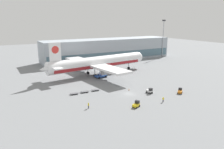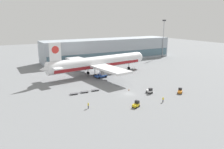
{
  "view_description": "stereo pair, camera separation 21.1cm",
  "coord_description": "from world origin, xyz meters",
  "px_view_note": "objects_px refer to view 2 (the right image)",
  "views": [
    {
      "loc": [
        -42.47,
        -62.95,
        26.01
      ],
      "look_at": [
        0.98,
        14.59,
        4.0
      ],
      "focal_mm": 35.0,
      "sensor_mm": 36.0,
      "label": 1
    },
    {
      "loc": [
        -42.28,
        -63.06,
        26.01
      ],
      "look_at": [
        0.98,
        14.59,
        4.0
      ],
      "focal_mm": 35.0,
      "sensor_mm": 36.0,
      "label": 2
    }
  ],
  "objects_px": {
    "scissor_lift_loader": "(101,73)",
    "traffic_cone_near": "(129,89)",
    "airplane_main": "(97,63)",
    "baggage_tug_far": "(180,91)",
    "light_mast": "(163,36)",
    "baggage_tug_mid": "(136,104)",
    "ground_crew_near": "(88,105)",
    "baggage_dolly_second": "(85,92)",
    "baggage_dolly_third": "(95,90)",
    "baggage_tug_foreground": "(150,91)",
    "ground_crew_far": "(163,99)",
    "baggage_dolly_lead": "(74,93)"
  },
  "relations": [
    {
      "from": "baggage_dolly_lead",
      "to": "traffic_cone_near",
      "type": "relative_size",
      "value": 5.04
    },
    {
      "from": "baggage_dolly_third",
      "to": "scissor_lift_loader",
      "type": "bearing_deg",
      "value": 63.98
    },
    {
      "from": "ground_crew_near",
      "to": "traffic_cone_near",
      "type": "distance_m",
      "value": 22.36
    },
    {
      "from": "baggage_tug_foreground",
      "to": "ground_crew_far",
      "type": "bearing_deg",
      "value": -11.89
    },
    {
      "from": "airplane_main",
      "to": "ground_crew_near",
      "type": "distance_m",
      "value": 43.32
    },
    {
      "from": "baggage_tug_mid",
      "to": "baggage_dolly_third",
      "type": "relative_size",
      "value": 0.74
    },
    {
      "from": "baggage_dolly_second",
      "to": "ground_crew_near",
      "type": "distance_m",
      "value": 15.35
    },
    {
      "from": "baggage_tug_mid",
      "to": "baggage_dolly_lead",
      "type": "xyz_separation_m",
      "value": [
        -12.71,
        20.73,
        -0.49
      ]
    },
    {
      "from": "scissor_lift_loader",
      "to": "light_mast",
      "type": "bearing_deg",
      "value": 18.83
    },
    {
      "from": "airplane_main",
      "to": "baggage_tug_mid",
      "type": "bearing_deg",
      "value": -106.94
    },
    {
      "from": "airplane_main",
      "to": "baggage_dolly_second",
      "type": "distance_m",
      "value": 28.68
    },
    {
      "from": "light_mast",
      "to": "baggage_dolly_second",
      "type": "distance_m",
      "value": 96.88
    },
    {
      "from": "baggage_tug_mid",
      "to": "baggage_dolly_second",
      "type": "relative_size",
      "value": 0.74
    },
    {
      "from": "baggage_dolly_second",
      "to": "baggage_dolly_third",
      "type": "relative_size",
      "value": 1.0
    },
    {
      "from": "baggage_dolly_third",
      "to": "ground_crew_far",
      "type": "height_order",
      "value": "ground_crew_far"
    },
    {
      "from": "baggage_tug_far",
      "to": "ground_crew_near",
      "type": "distance_m",
      "value": 35.22
    },
    {
      "from": "ground_crew_near",
      "to": "ground_crew_far",
      "type": "distance_m",
      "value": 24.55
    },
    {
      "from": "baggage_tug_mid",
      "to": "ground_crew_far",
      "type": "bearing_deg",
      "value": -28.25
    },
    {
      "from": "scissor_lift_loader",
      "to": "traffic_cone_near",
      "type": "relative_size",
      "value": 7.41
    },
    {
      "from": "baggage_tug_mid",
      "to": "ground_crew_near",
      "type": "xyz_separation_m",
      "value": [
        -13.33,
        6.27,
        0.23
      ]
    },
    {
      "from": "baggage_dolly_lead",
      "to": "ground_crew_near",
      "type": "bearing_deg",
      "value": -86.27
    },
    {
      "from": "baggage_tug_mid",
      "to": "baggage_dolly_lead",
      "type": "bearing_deg",
      "value": 97.53
    },
    {
      "from": "baggage_tug_far",
      "to": "baggage_dolly_third",
      "type": "distance_m",
      "value": 31.49
    },
    {
      "from": "baggage_tug_mid",
      "to": "baggage_dolly_lead",
      "type": "height_order",
      "value": "baggage_tug_mid"
    },
    {
      "from": "light_mast",
      "to": "scissor_lift_loader",
      "type": "relative_size",
      "value": 4.81
    },
    {
      "from": "airplane_main",
      "to": "baggage_tug_far",
      "type": "bearing_deg",
      "value": -78.07
    },
    {
      "from": "baggage_tug_foreground",
      "to": "baggage_tug_far",
      "type": "relative_size",
      "value": 0.88
    },
    {
      "from": "light_mast",
      "to": "scissor_lift_loader",
      "type": "xyz_separation_m",
      "value": [
        -66.94,
        -32.7,
        -13.15
      ]
    },
    {
      "from": "baggage_tug_mid",
      "to": "baggage_dolly_third",
      "type": "bearing_deg",
      "value": 77.35
    },
    {
      "from": "baggage_dolly_second",
      "to": "baggage_tug_far",
      "type": "bearing_deg",
      "value": -24.28
    },
    {
      "from": "airplane_main",
      "to": "scissor_lift_loader",
      "type": "xyz_separation_m",
      "value": [
        -1.13,
        -6.26,
        -3.8
      ]
    },
    {
      "from": "airplane_main",
      "to": "baggage_tug_far",
      "type": "xyz_separation_m",
      "value": [
        14.2,
        -40.93,
        -4.96
      ]
    },
    {
      "from": "light_mast",
      "to": "baggage_dolly_third",
      "type": "height_order",
      "value": "light_mast"
    },
    {
      "from": "airplane_main",
      "to": "ground_crew_near",
      "type": "xyz_separation_m",
      "value": [
        -20.87,
        -37.67,
        -4.73
      ]
    },
    {
      "from": "light_mast",
      "to": "scissor_lift_loader",
      "type": "bearing_deg",
      "value": -153.97
    },
    {
      "from": "traffic_cone_near",
      "to": "airplane_main",
      "type": "bearing_deg",
      "value": 89.38
    },
    {
      "from": "airplane_main",
      "to": "baggage_dolly_lead",
      "type": "bearing_deg",
      "value": -138.31
    },
    {
      "from": "baggage_tug_foreground",
      "to": "ground_crew_near",
      "type": "xyz_separation_m",
      "value": [
        -25.42,
        -2.31,
        0.23
      ]
    },
    {
      "from": "baggage_tug_far",
      "to": "ground_crew_far",
      "type": "relative_size",
      "value": 1.59
    },
    {
      "from": "scissor_lift_loader",
      "to": "baggage_tug_foreground",
      "type": "bearing_deg",
      "value": -86.15
    },
    {
      "from": "ground_crew_near",
      "to": "ground_crew_far",
      "type": "bearing_deg",
      "value": 58.84
    },
    {
      "from": "scissor_lift_loader",
      "to": "baggage_dolly_third",
      "type": "height_order",
      "value": "scissor_lift_loader"
    },
    {
      "from": "baggage_dolly_lead",
      "to": "ground_crew_far",
      "type": "distance_m",
      "value": 31.41
    },
    {
      "from": "light_mast",
      "to": "baggage_dolly_lead",
      "type": "height_order",
      "value": "light_mast"
    },
    {
      "from": "ground_crew_near",
      "to": "baggage_dolly_third",
      "type": "bearing_deg",
      "value": 133.4
    },
    {
      "from": "baggage_dolly_lead",
      "to": "baggage_dolly_third",
      "type": "xyz_separation_m",
      "value": [
        8.53,
        0.14,
        0.0
      ]
    },
    {
      "from": "baggage_tug_foreground",
      "to": "baggage_tug_far",
      "type": "xyz_separation_m",
      "value": [
        9.65,
        -5.57,
        0.0
      ]
    },
    {
      "from": "baggage_tug_far",
      "to": "baggage_dolly_third",
      "type": "xyz_separation_m",
      "value": [
        -25.92,
        17.87,
        -0.49
      ]
    },
    {
      "from": "light_mast",
      "to": "baggage_dolly_second",
      "type": "relative_size",
      "value": 7.07
    },
    {
      "from": "baggage_dolly_second",
      "to": "baggage_dolly_third",
      "type": "distance_m",
      "value": 4.41
    }
  ]
}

